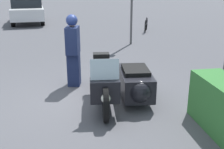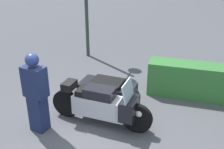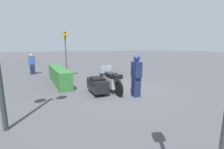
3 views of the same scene
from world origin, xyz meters
name	(u,v)px [view 1 (image 1 of 3)]	position (x,y,z in m)	size (l,w,h in m)	color
ground_plane	(87,98)	(0.00, 0.00, 0.00)	(160.00, 160.00, 0.00)	#4C4C51
police_motorcycle	(121,82)	(0.38, 0.71, 0.47)	(2.41, 1.47, 1.17)	black
officer_rider	(73,49)	(-0.90, -0.25, 0.95)	(0.54, 0.39, 1.79)	#192347
parked_car_background	(27,10)	(-12.36, -2.61, 0.79)	(4.16, 2.26, 1.50)	silver
bicycle_parked	(146,25)	(-8.31, 3.83, 0.32)	(1.55, 0.61, 0.71)	black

